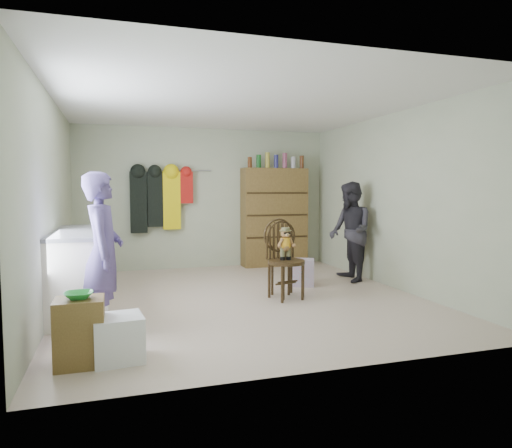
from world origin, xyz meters
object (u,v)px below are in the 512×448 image
object	(u,v)px
counter	(82,270)
dresser	(274,216)
chair_front	(284,252)
chair_far	(286,256)

from	to	relation	value
counter	dresser	distance (m)	3.96
chair_front	chair_far	world-z (taller)	chair_front
counter	dresser	world-z (taller)	dresser
chair_front	dresser	xyz separation A→B (m)	(0.73, 2.46, 0.31)
chair_front	dresser	size ratio (longest dim) A/B	0.50
counter	chair_front	world-z (taller)	chair_front
chair_far	dresser	world-z (taller)	dresser
counter	chair_far	distance (m)	2.54
chair_far	dresser	xyz separation A→B (m)	(0.66, 2.32, 0.38)
chair_front	chair_far	distance (m)	0.17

